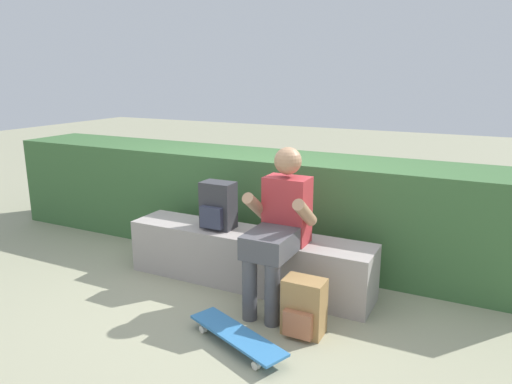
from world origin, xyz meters
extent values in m
plane|color=#99987A|center=(0.00, 0.00, 0.00)|extent=(24.00, 24.00, 0.00)
cube|color=#A09792|center=(0.00, 0.30, 0.23)|extent=(2.14, 0.42, 0.46)
cube|color=#B73338|center=(0.38, 0.24, 0.72)|extent=(0.34, 0.22, 0.52)
sphere|color=tan|center=(0.38, 0.24, 1.11)|extent=(0.21, 0.21, 0.21)
cube|color=#4C4C51|center=(0.38, -0.07, 0.55)|extent=(0.32, 0.40, 0.17)
cylinder|color=#4C4C51|center=(0.29, -0.22, 0.23)|extent=(0.11, 0.11, 0.46)
cylinder|color=#4C4C51|center=(0.47, -0.22, 0.23)|extent=(0.11, 0.11, 0.46)
cylinder|color=tan|center=(0.18, 0.10, 0.76)|extent=(0.09, 0.33, 0.27)
cylinder|color=tan|center=(0.58, 0.10, 0.76)|extent=(0.09, 0.33, 0.27)
cube|color=teal|center=(0.38, -0.58, 0.08)|extent=(0.82, 0.49, 0.02)
cylinder|color=silver|center=(0.67, -0.61, 0.03)|extent=(0.06, 0.05, 0.05)
cylinder|color=silver|center=(0.61, -0.75, 0.03)|extent=(0.06, 0.05, 0.05)
cylinder|color=silver|center=(0.15, -0.40, 0.03)|extent=(0.06, 0.05, 0.05)
cylinder|color=silver|center=(0.09, -0.54, 0.03)|extent=(0.06, 0.05, 0.05)
cube|color=#333338|center=(-0.28, 0.30, 0.66)|extent=(0.28, 0.18, 0.40)
cube|color=#31364B|center=(-0.28, 0.19, 0.58)|extent=(0.20, 0.05, 0.18)
cube|color=#A37A47|center=(0.72, -0.23, 0.20)|extent=(0.28, 0.18, 0.40)
cube|color=#AF6846|center=(0.72, -0.34, 0.12)|extent=(0.20, 0.05, 0.18)
cube|color=#3B6637|center=(-0.48, 1.11, 0.49)|extent=(5.45, 0.78, 0.98)
camera|label=1|loc=(1.76, -3.04, 1.76)|focal=33.49mm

